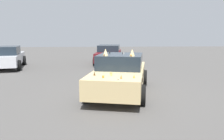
# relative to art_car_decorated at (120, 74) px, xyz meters

# --- Properties ---
(ground_plane) EXTENTS (60.00, 60.00, 0.00)m
(ground_plane) POSITION_rel_art_car_decorated_xyz_m (-0.04, 0.01, -0.74)
(ground_plane) COLOR #514F4C
(art_car_decorated) EXTENTS (4.90, 2.78, 1.74)m
(art_car_decorated) POSITION_rel_art_car_decorated_xyz_m (0.00, 0.00, 0.00)
(art_car_decorated) COLOR #D8BC7F
(art_car_decorated) RESTS_ON ground
(parked_sedan_behind_right) EXTENTS (4.53, 2.61, 1.47)m
(parked_sedan_behind_right) POSITION_rel_art_car_decorated_xyz_m (6.53, 6.90, -0.01)
(parked_sedan_behind_right) COLOR silver
(parked_sedan_behind_right) RESTS_ON ground
(parked_sedan_far_left) EXTENTS (4.68, 2.38, 1.42)m
(parked_sedan_far_left) POSITION_rel_art_car_decorated_xyz_m (8.49, 0.07, -0.01)
(parked_sedan_far_left) COLOR #5B1419
(parked_sedan_far_left) RESTS_ON ground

